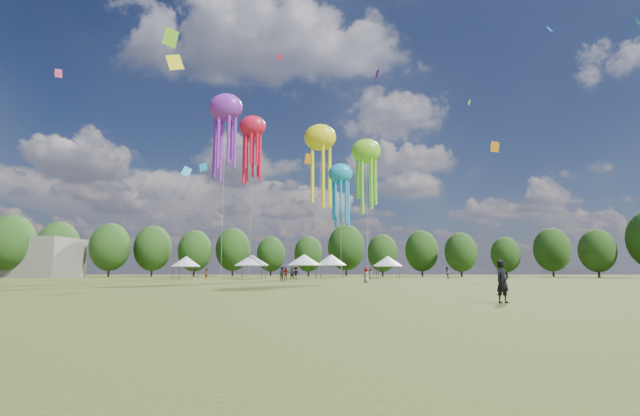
{
  "coord_description": "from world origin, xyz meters",
  "views": [
    {
      "loc": [
        1.62,
        -19.15,
        1.2
      ],
      "look_at": [
        0.6,
        15.0,
        6.0
      ],
      "focal_mm": 25.36,
      "sensor_mm": 36.0,
      "label": 1
    }
  ],
  "objects": [
    {
      "name": "festival_tents",
      "position": [
        -4.61,
        56.08,
        3.0
      ],
      "size": [
        37.61,
        9.48,
        4.08
      ],
      "color": "#47474C",
      "rests_on": "ground"
    },
    {
      "name": "spectator_near",
      "position": [
        -4.65,
        36.02,
        0.86
      ],
      "size": [
        1.06,
        0.99,
        1.73
      ],
      "primitive_type": "imported",
      "rotation": [
        0.0,
        0.0,
        2.6
      ],
      "color": "gray",
      "rests_on": "ground"
    },
    {
      "name": "spectators_far",
      "position": [
        1.0,
        48.94,
        0.9
      ],
      "size": [
        38.53,
        25.09,
        1.87
      ],
      "color": "gray",
      "rests_on": "ground"
    },
    {
      "name": "treeline",
      "position": [
        -3.87,
        62.51,
        6.54
      ],
      "size": [
        201.57,
        95.24,
        13.43
      ],
      "color": "#38281C",
      "rests_on": "ground"
    },
    {
      "name": "show_kites",
      "position": [
        -3.69,
        41.1,
        17.94
      ],
      "size": [
        20.2,
        22.26,
        25.35
      ],
      "color": "purple",
      "rests_on": "ground"
    },
    {
      "name": "ground",
      "position": [
        0.0,
        0.0,
        0.0
      ],
      "size": [
        300.0,
        300.0,
        0.0
      ],
      "primitive_type": "plane",
      "color": "#384416",
      "rests_on": "ground"
    },
    {
      "name": "observer_main",
      "position": [
        8.07,
        -1.5,
        0.81
      ],
      "size": [
        0.71,
        0.62,
        1.63
      ],
      "primitive_type": "imported",
      "rotation": [
        0.0,
        0.0,
        0.48
      ],
      "color": "black",
      "rests_on": "ground"
    },
    {
      "name": "small_kites",
      "position": [
        -0.83,
        43.27,
        31.4
      ],
      "size": [
        72.33,
        63.69,
        45.25
      ],
      "color": "purple",
      "rests_on": "ground"
    }
  ]
}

